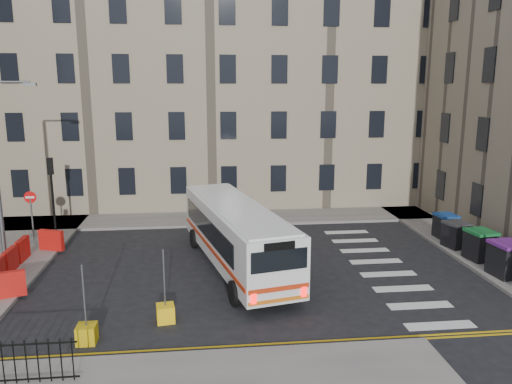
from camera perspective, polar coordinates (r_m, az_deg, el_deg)
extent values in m
plane|color=black|center=(22.66, 4.17, -8.63)|extent=(120.00, 120.00, 0.00)
cube|color=slate|center=(30.56, -9.94, -3.18)|extent=(36.00, 3.20, 0.15)
cube|color=slate|center=(29.09, 20.47, -4.54)|extent=(2.40, 26.00, 0.15)
cube|color=gray|center=(36.49, -11.31, 11.79)|extent=(38.00, 10.50, 16.00)
cylinder|color=black|center=(29.19, -22.15, -1.22)|extent=(0.12, 0.12, 3.20)
cube|color=black|center=(28.82, -22.47, 2.75)|extent=(0.28, 0.22, 0.90)
cylinder|color=#595B5E|center=(27.57, -24.20, -2.98)|extent=(0.08, 0.08, 2.40)
cube|color=red|center=(27.25, -24.46, 0.07)|extent=(0.60, 0.04, 0.60)
cube|color=red|center=(24.04, -26.25, -7.01)|extent=(0.25, 1.25, 1.00)
cube|color=red|center=(25.38, -25.11, -5.94)|extent=(0.25, 1.25, 1.00)
cube|color=red|center=(26.29, -22.36, -5.11)|extent=(1.26, 0.66, 1.00)
cube|color=red|center=(21.26, -26.49, -9.45)|extent=(1.26, 0.66, 1.00)
cube|color=silver|center=(22.06, -2.29, -4.67)|extent=(4.57, 10.62, 2.35)
cube|color=black|center=(22.16, -5.59, -4.14)|extent=(1.88, 8.09, 0.94)
cube|color=black|center=(22.79, 0.23, -3.62)|extent=(1.88, 8.09, 0.94)
cube|color=black|center=(26.85, -5.47, -1.18)|extent=(2.03, 0.51, 1.04)
cube|color=black|center=(17.25, 2.69, -7.83)|extent=(2.03, 0.51, 0.75)
cube|color=#BB2E10|center=(21.94, -5.28, -6.35)|extent=(2.27, 9.92, 0.17)
cube|color=#BB2E10|center=(22.58, 0.63, -5.76)|extent=(2.27, 9.92, 0.17)
cube|color=#FF0C0C|center=(17.42, -0.29, -12.12)|extent=(0.21, 0.09, 0.38)
cube|color=#FF0C0C|center=(18.06, 5.50, -11.28)|extent=(0.21, 0.09, 0.38)
cylinder|color=black|center=(25.37, -7.09, -5.30)|extent=(0.46, 0.98, 0.94)
cylinder|color=black|center=(25.92, -1.98, -4.84)|extent=(0.46, 0.98, 0.94)
cylinder|color=black|center=(18.84, -2.49, -11.46)|extent=(0.46, 0.98, 0.94)
cylinder|color=black|center=(19.57, 4.24, -10.55)|extent=(0.46, 0.98, 0.94)
cube|color=black|center=(23.55, 26.70, -7.03)|extent=(1.21, 1.37, 1.32)
cube|color=#67217F|center=(23.34, 26.87, -5.33)|extent=(1.28, 1.43, 0.14)
cube|color=black|center=(25.22, 24.22, -5.67)|extent=(1.18, 1.32, 1.25)
cube|color=#17692F|center=(25.03, 24.35, -4.16)|extent=(1.24, 1.38, 0.13)
cube|color=black|center=(26.70, 21.87, -4.66)|extent=(1.18, 1.29, 1.14)
cube|color=#323234|center=(26.53, 21.98, -3.35)|extent=(1.24, 1.35, 0.12)
cube|color=black|center=(28.12, 20.83, -3.76)|extent=(1.00, 1.14, 1.14)
cube|color=navy|center=(27.96, 20.93, -2.52)|extent=(1.05, 1.19, 0.12)
cube|color=yellow|center=(17.95, -10.30, -13.49)|extent=(0.68, 0.68, 0.60)
cube|color=#C19E0B|center=(17.22, -18.77, -15.11)|extent=(0.61, 0.61, 0.60)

